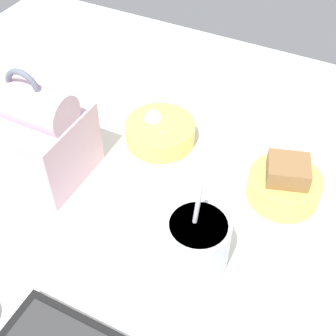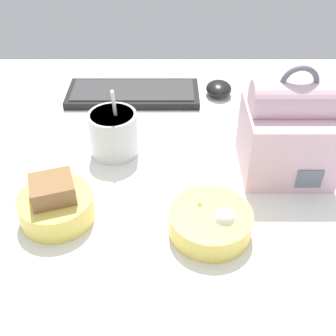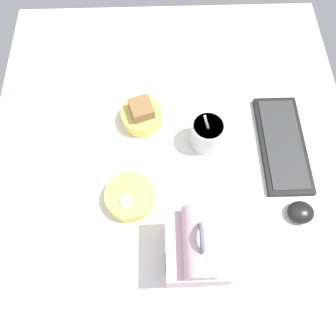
{
  "view_description": "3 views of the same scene",
  "coord_description": "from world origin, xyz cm",
  "px_view_note": "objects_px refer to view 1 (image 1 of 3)",
  "views": [
    {
      "loc": [
        -26.61,
        48.91,
        64.3
      ],
      "look_at": [
        -1.11,
        -1.48,
        7.0
      ],
      "focal_mm": 50.0,
      "sensor_mm": 36.0,
      "label": 1
    },
    {
      "loc": [
        -0.97,
        -60.11,
        54.43
      ],
      "look_at": [
        -1.11,
        -1.48,
        7.0
      ],
      "focal_mm": 45.0,
      "sensor_mm": 36.0,
      "label": 2
    },
    {
      "loc": [
        35.68,
        -2.63,
        89.62
      ],
      "look_at": [
        -1.11,
        -1.48,
        7.0
      ],
      "focal_mm": 35.0,
      "sensor_mm": 36.0,
      "label": 3
    }
  ],
  "objects_px": {
    "lunch_bag": "(36,135)",
    "bento_bowl_sandwich": "(285,184)",
    "soup_cup": "(197,242)",
    "bento_bowl_snacks": "(160,132)"
  },
  "relations": [
    {
      "from": "lunch_bag",
      "to": "bento_bowl_sandwich",
      "type": "relative_size",
      "value": 1.73
    },
    {
      "from": "soup_cup",
      "to": "bento_bowl_snacks",
      "type": "height_order",
      "value": "soup_cup"
    },
    {
      "from": "lunch_bag",
      "to": "soup_cup",
      "type": "bearing_deg",
      "value": 170.7
    },
    {
      "from": "bento_bowl_sandwich",
      "to": "bento_bowl_snacks",
      "type": "bearing_deg",
      "value": -7.19
    },
    {
      "from": "bento_bowl_sandwich",
      "to": "bento_bowl_snacks",
      "type": "height_order",
      "value": "bento_bowl_sandwich"
    },
    {
      "from": "soup_cup",
      "to": "bento_bowl_snacks",
      "type": "distance_m",
      "value": 0.29
    },
    {
      "from": "soup_cup",
      "to": "bento_bowl_snacks",
      "type": "relative_size",
      "value": 1.11
    },
    {
      "from": "soup_cup",
      "to": "bento_bowl_sandwich",
      "type": "distance_m",
      "value": 0.21
    },
    {
      "from": "bento_bowl_sandwich",
      "to": "bento_bowl_snacks",
      "type": "relative_size",
      "value": 0.93
    },
    {
      "from": "bento_bowl_sandwich",
      "to": "bento_bowl_snacks",
      "type": "distance_m",
      "value": 0.26
    }
  ]
}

